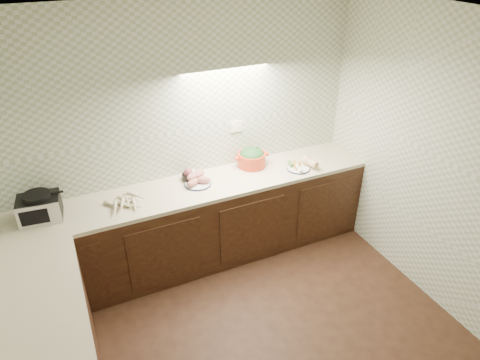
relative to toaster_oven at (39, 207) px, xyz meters
name	(u,v)px	position (x,y,z in m)	size (l,w,h in m)	color
room	(275,199)	(1.41, -1.56, 0.61)	(3.60, 3.60, 2.60)	black
counter	(156,298)	(0.73, -0.88, -0.56)	(3.60, 3.60, 0.90)	black
toaster_oven	(39,207)	(0.00, 0.00, 0.00)	(0.37, 0.30, 0.24)	black
parsnip_pile	(126,203)	(0.70, -0.11, -0.09)	(0.28, 0.32, 0.07)	beige
sweet_potato_plate	(197,180)	(1.42, -0.02, -0.07)	(0.27, 0.27, 0.12)	#171E3D
onion_bowl	(190,175)	(1.38, 0.09, -0.07)	(0.17, 0.17, 0.13)	black
dutch_oven	(252,157)	(2.07, 0.10, -0.01)	(0.37, 0.32, 0.20)	red
veg_plate	(302,164)	(2.53, -0.16, -0.07)	(0.30, 0.27, 0.12)	#171E3D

